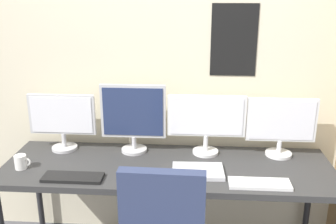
{
  "coord_description": "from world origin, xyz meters",
  "views": [
    {
      "loc": [
        0.16,
        -1.66,
        1.84
      ],
      "look_at": [
        0.0,
        0.65,
        1.09
      ],
      "focal_mm": 40.7,
      "sensor_mm": 36.0,
      "label": 1
    }
  ],
  "objects": [
    {
      "name": "wall_back",
      "position": [
        0.0,
        1.02,
        1.3
      ],
      "size": [
        4.56,
        0.11,
        2.6
      ],
      "color": "beige",
      "rests_on": "ground_plane"
    },
    {
      "name": "desk",
      "position": [
        0.0,
        0.6,
        0.69
      ],
      "size": [
        2.16,
        0.68,
        0.74
      ],
      "color": "#333333",
      "rests_on": "ground_plane"
    },
    {
      "name": "monitor_far_left",
      "position": [
        -0.76,
        0.81,
        0.97
      ],
      "size": [
        0.47,
        0.18,
        0.41
      ],
      "color": "silver",
      "rests_on": "desk"
    },
    {
      "name": "monitor_center_left",
      "position": [
        -0.25,
        0.81,
        1.0
      ],
      "size": [
        0.45,
        0.18,
        0.48
      ],
      "color": "silver",
      "rests_on": "desk"
    },
    {
      "name": "monitor_center_right",
      "position": [
        0.25,
        0.81,
        0.98
      ],
      "size": [
        0.53,
        0.18,
        0.42
      ],
      "color": "silver",
      "rests_on": "desk"
    },
    {
      "name": "monitor_far_right",
      "position": [
        0.76,
        0.81,
        0.97
      ],
      "size": [
        0.47,
        0.18,
        0.41
      ],
      "color": "silver",
      "rests_on": "desk"
    },
    {
      "name": "keyboard_left",
      "position": [
        -0.56,
        0.37,
        0.75
      ],
      "size": [
        0.37,
        0.13,
        0.02
      ],
      "primitive_type": "cube",
      "color": "black",
      "rests_on": "desk"
    },
    {
      "name": "keyboard_right",
      "position": [
        0.56,
        0.37,
        0.75
      ],
      "size": [
        0.36,
        0.13,
        0.02
      ],
      "primitive_type": "cube",
      "color": "silver",
      "rests_on": "desk"
    },
    {
      "name": "computer_mouse",
      "position": [
        -0.14,
        0.38,
        0.76
      ],
      "size": [
        0.06,
        0.1,
        0.03
      ],
      "primitive_type": "ellipsoid",
      "color": "black",
      "rests_on": "desk"
    },
    {
      "name": "laptop_closed",
      "position": [
        0.2,
        0.5,
        0.75
      ],
      "size": [
        0.33,
        0.23,
        0.02
      ],
      "primitive_type": "cube",
      "rotation": [
        0.0,
        0.0,
        0.04
      ],
      "color": "silver",
      "rests_on": "desk"
    },
    {
      "name": "coffee_mug",
      "position": [
        -0.93,
        0.49,
        0.79
      ],
      "size": [
        0.11,
        0.08,
        0.09
      ],
      "color": "white",
      "rests_on": "desk"
    }
  ]
}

